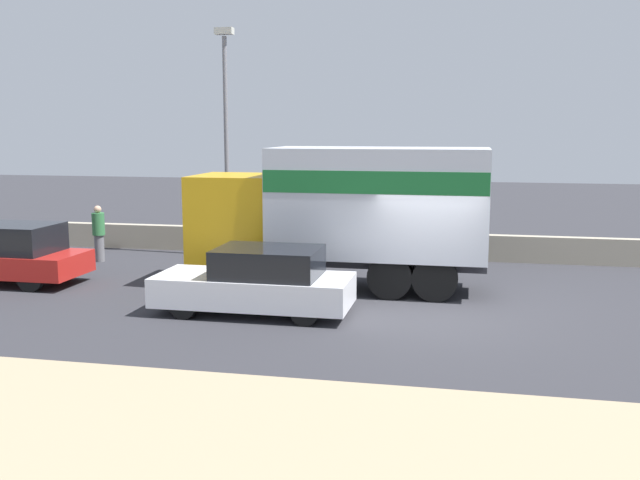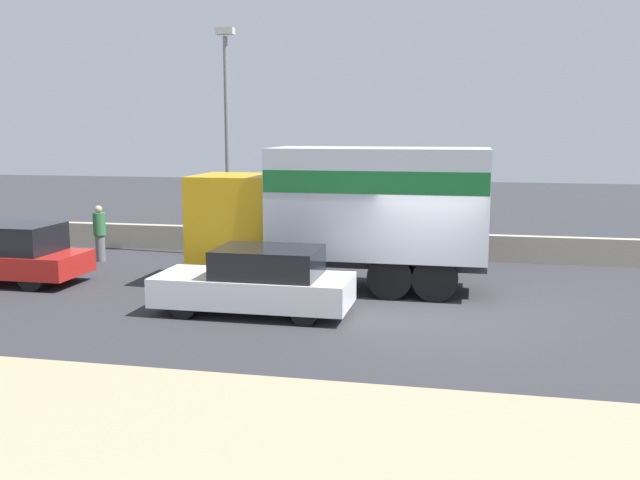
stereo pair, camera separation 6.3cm
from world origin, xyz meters
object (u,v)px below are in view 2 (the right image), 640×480
Objects in this scene: pedestrian at (100,232)px; car_sedan_second at (6,254)px; street_lamp at (227,126)px; car_hatchback at (258,282)px; box_truck at (348,207)px.

car_sedan_second is at bearing -104.60° from pedestrian.
street_lamp reaches higher than car_hatchback.
pedestrian reaches higher than car_sedan_second.
car_hatchback is 8.13m from pedestrian.
car_sedan_second is 2.58× the size of pedestrian.
pedestrian is at bearing -104.60° from car_sedan_second.
box_truck is (4.47, -3.82, -1.99)m from street_lamp.
car_sedan_second is (-4.36, -5.01, -3.28)m from street_lamp.
pedestrian reaches higher than car_hatchback.
street_lamp is 7.41m from car_sedan_second.
car_hatchback is (-1.50, -2.83, -1.35)m from box_truck.
pedestrian is (0.86, 3.28, 0.12)m from car_sedan_second.
box_truck is 4.31× the size of pedestrian.
car_sedan_second is (-7.33, 1.63, 0.06)m from car_hatchback.
street_lamp reaches higher than box_truck.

